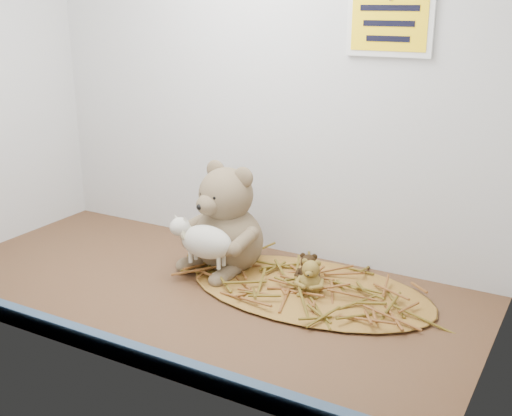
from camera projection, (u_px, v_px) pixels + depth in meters
The scene contains 8 objects.
alcove_shell at pixel (213, 75), 131.20cm from camera, with size 120.40×60.20×90.40cm.
front_rail at pixel (102, 343), 113.25cm from camera, with size 119.28×2.20×3.60cm, color #355166.
straw_bed at pixel (309, 289), 137.29cm from camera, with size 54.95×31.91×1.06cm, color brown.
main_teddy at pixel (228, 217), 145.59cm from camera, with size 20.21×21.33×25.06cm, color #766849, non-canonical shape.
toy_lamb at pixel (207, 242), 139.08cm from camera, with size 15.92×9.71×10.28cm, color beige, non-canonical shape.
mini_teddy_tan at pixel (311, 275), 133.65cm from camera, with size 6.18×6.52×7.66cm, color olive, non-canonical shape.
mini_teddy_brown at pixel (308, 267), 138.34cm from camera, with size 5.66×5.97×7.01cm, color black, non-canonical shape.
wall_sign at pixel (390, 23), 131.08cm from camera, with size 16.00×1.20×11.00cm, color yellow.
Camera 1 is at (72.78, -102.93, 59.68)cm, focal length 45.00 mm.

